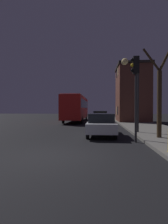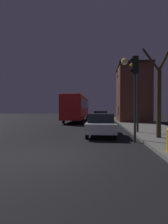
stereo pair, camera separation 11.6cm
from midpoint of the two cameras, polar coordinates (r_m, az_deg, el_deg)
name	(u,v)px [view 1 (the left image)]	position (r m, az deg, el deg)	size (l,w,h in m)	color
ground_plane	(57,156)	(6.71, -9.46, -14.07)	(120.00, 120.00, 0.00)	black
brick_building	(132,93)	(24.51, 15.31, 5.92)	(4.18, 5.50, 7.44)	brown
streetlamp	(131,78)	(12.72, 14.92, 10.78)	(1.20, 0.47, 5.12)	#28282B
traffic_light	(135,81)	(9.57, 16.09, 9.71)	(0.43, 0.24, 4.48)	#28282B
bare_tree	(159,95)	(10.60, 23.10, 5.01)	(1.30, 1.20, 5.08)	#382819
bus	(76,107)	(24.93, -2.62, 1.74)	(2.44, 11.88, 3.51)	red
car_near_lane	(101,124)	(11.54, 5.32, -3.87)	(1.77, 4.32, 1.46)	#B7BABF
car_mid_lane	(100,117)	(21.57, 5.14, -1.58)	(1.78, 4.16, 1.52)	olive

